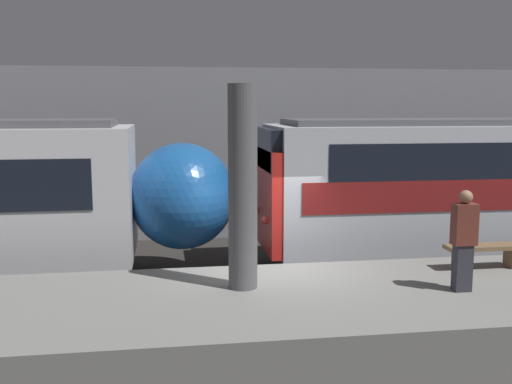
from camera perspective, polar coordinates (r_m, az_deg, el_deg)
ground_plane at (r=11.90m, az=1.67°, el=-11.36°), size 120.00×120.00×0.00m
platform at (r=10.02m, az=3.63°, el=-12.30°), size 40.00×3.72×0.96m
station_rear_barrier at (r=17.96m, az=-2.16°, el=3.65°), size 50.00×0.15×5.08m
support_pillar_near at (r=9.83m, az=-1.28°, el=0.40°), size 0.48×0.48×3.38m
person_waiting at (r=10.35m, az=19.18°, el=-4.18°), size 0.38×0.24×1.68m
platform_bench at (r=12.03m, az=20.94°, el=-5.24°), size 1.50×0.40×0.45m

